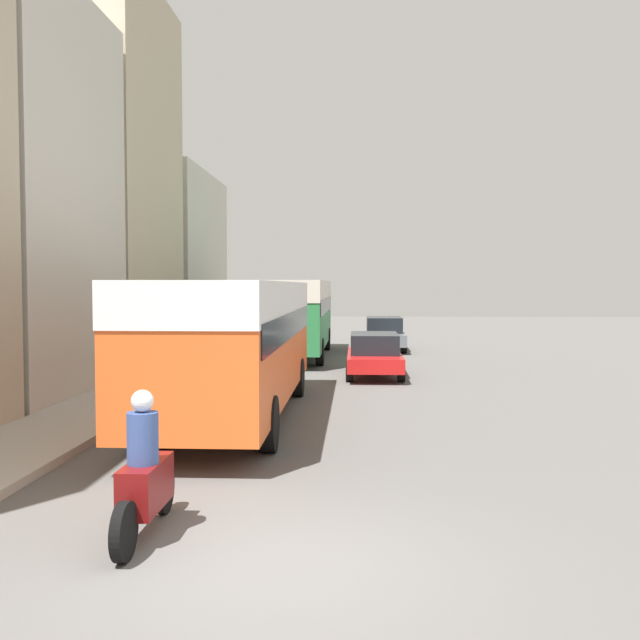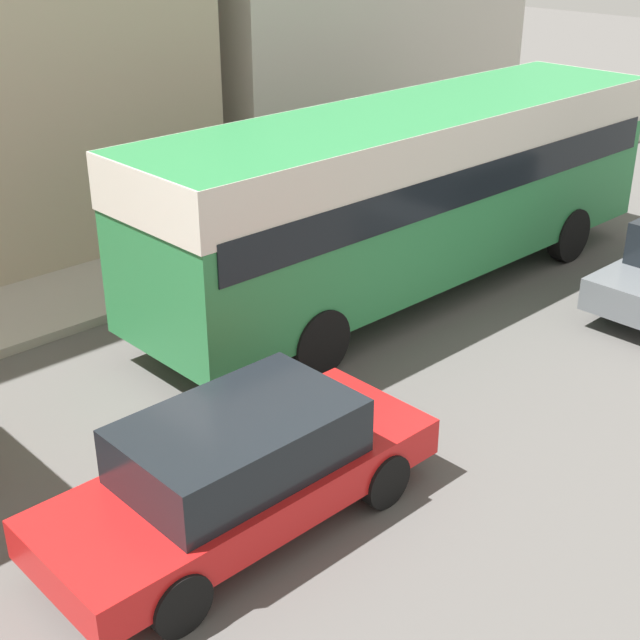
% 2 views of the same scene
% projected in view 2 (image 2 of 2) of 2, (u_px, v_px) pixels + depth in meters
% --- Properties ---
extents(bus_following, '(2.50, 10.30, 3.11)m').
position_uv_depth(bus_following, '(413.00, 175.00, 14.49)').
color(bus_following, '#2D8447').
rests_on(bus_following, ground_plane).
extents(car_far_curb, '(1.79, 4.43, 1.38)m').
position_uv_depth(car_far_curb, '(240.00, 468.00, 9.29)').
color(car_far_curb, red).
rests_on(car_far_curb, ground_plane).
extents(pedestrian_near_curb, '(0.33, 0.33, 1.62)m').
position_uv_depth(pedestrian_near_curb, '(252.00, 189.00, 17.30)').
color(pedestrian_near_curb, '#232838').
rests_on(pedestrian_near_curb, sidewalk).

